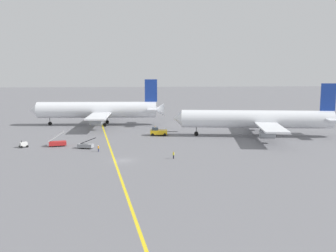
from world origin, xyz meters
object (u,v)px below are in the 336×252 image
object	(u,v)px
pushback_tug	(158,132)
gse_gpu_cart_small	(24,144)
airliner_being_pushed	(258,119)
ground_crew_marshaller_foreground	(98,148)
gse_stair_truck_yellow	(57,142)
gse_belt_loader_portside	(86,145)
airliner_at_gate_left	(98,110)
ground_crew_ramp_agent_by_cones	(174,155)

from	to	relation	value
pushback_tug	gse_gpu_cart_small	bearing A→B (deg)	-156.95
airliner_being_pushed	ground_crew_marshaller_foreground	bearing A→B (deg)	-158.14
airliner_being_pushed	gse_stair_truck_yellow	xyz separation A→B (m)	(-57.74, -11.08, -4.14)
pushback_tug	gse_belt_loader_portside	xyz separation A→B (m)	(-19.69, -17.91, -0.39)
gse_belt_loader_portside	airliner_at_gate_left	bearing A→B (deg)	91.24
airliner_being_pushed	ground_crew_ramp_agent_by_cones	xyz separation A→B (m)	(-27.92, -27.34, -4.30)
ground_crew_ramp_agent_by_cones	ground_crew_marshaller_foreground	bearing A→B (deg)	154.10
gse_gpu_cart_small	gse_stair_truck_yellow	bearing A→B (deg)	5.81
pushback_tug	gse_stair_truck_yellow	size ratio (longest dim) A/B	1.72
pushback_tug	gse_belt_loader_portside	world-z (taller)	gse_belt_loader_portside
gse_gpu_cart_small	ground_crew_ramp_agent_by_cones	bearing A→B (deg)	-21.81
gse_gpu_cart_small	ground_crew_ramp_agent_by_cones	size ratio (longest dim) A/B	1.58
airliner_at_gate_left	gse_stair_truck_yellow	distance (m)	38.07
pushback_tug	gse_stair_truck_yellow	distance (m)	31.22
gse_stair_truck_yellow	gse_belt_loader_portside	size ratio (longest dim) A/B	0.97
gse_belt_loader_portside	ground_crew_marshaller_foreground	xyz separation A→B (m)	(3.68, -4.06, 0.00)
airliner_being_pushed	pushback_tug	bearing A→B (deg)	173.44
gse_stair_truck_yellow	ground_crew_marshaller_foreground	distance (m)	13.78
gse_stair_truck_yellow	gse_gpu_cart_small	distance (m)	8.66
airliner_at_gate_left	airliner_being_pushed	bearing A→B (deg)	-27.22
gse_belt_loader_portside	gse_stair_truck_yellow	bearing A→B (deg)	157.03
airliner_at_gate_left	gse_stair_truck_yellow	size ratio (longest dim) A/B	9.77
airliner_being_pushed	pushback_tug	distance (m)	30.56
gse_stair_truck_yellow	ground_crew_ramp_agent_by_cones	distance (m)	33.96
airliner_being_pushed	gse_gpu_cart_small	xyz separation A→B (m)	(-66.35, -11.96, -4.37)
pushback_tug	ground_crew_ramp_agent_by_cones	distance (m)	30.88
gse_stair_truck_yellow	ground_crew_marshaller_foreground	size ratio (longest dim) A/B	3.07
gse_stair_truck_yellow	gse_belt_loader_portside	xyz separation A→B (m)	(7.93, -3.36, -0.20)
airliner_at_gate_left	gse_gpu_cart_small	world-z (taller)	airliner_at_gate_left
airliner_at_gate_left	gse_belt_loader_portside	world-z (taller)	airliner_at_gate_left
airliner_being_pushed	pushback_tug	xyz separation A→B (m)	(-30.11, 3.46, -3.95)
gse_belt_loader_portside	gse_gpu_cart_small	bearing A→B (deg)	171.46
gse_belt_loader_portside	ground_crew_ramp_agent_by_cones	distance (m)	25.40
gse_belt_loader_portside	ground_crew_ramp_agent_by_cones	bearing A→B (deg)	-30.50
gse_gpu_cart_small	ground_crew_marshaller_foreground	size ratio (longest dim) A/B	1.65
airliner_at_gate_left	gse_stair_truck_yellow	bearing A→B (deg)	-100.76
pushback_tug	gse_belt_loader_portside	bearing A→B (deg)	-137.72
gse_belt_loader_portside	pushback_tug	bearing A→B (deg)	42.28
airliner_at_gate_left	pushback_tug	world-z (taller)	airliner_at_gate_left
airliner_at_gate_left	gse_belt_loader_portside	distance (m)	40.78
ground_crew_ramp_agent_by_cones	airliner_at_gate_left	bearing A→B (deg)	113.08
pushback_tug	airliner_being_pushed	bearing A→B (deg)	-6.56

